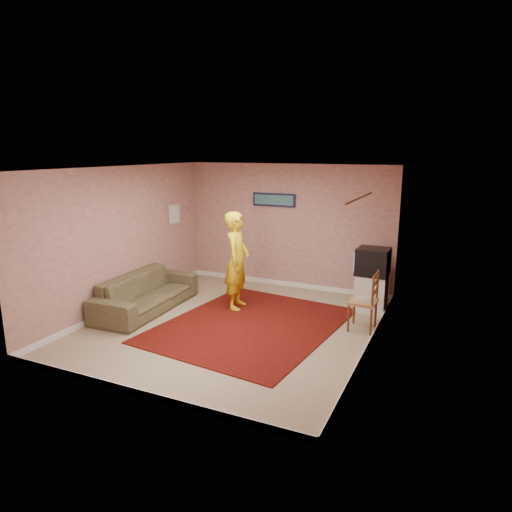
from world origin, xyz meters
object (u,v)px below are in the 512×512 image
at_px(crt_tv, 373,262).
at_px(person, 237,261).
at_px(chair_a, 371,276).
at_px(chair_b, 363,294).
at_px(tv_cabinet, 371,293).
at_px(sofa, 147,292).

height_order(crt_tv, person, person).
bearing_deg(chair_a, chair_b, -72.41).
height_order(tv_cabinet, chair_a, chair_a).
relative_size(tv_cabinet, crt_tv, 1.16).
relative_size(crt_tv, chair_a, 1.21).
distance_m(chair_a, chair_b, 1.36).
relative_size(tv_cabinet, chair_a, 1.40).
bearing_deg(chair_b, tv_cabinet, -176.67).
bearing_deg(person, crt_tv, -79.06).
height_order(crt_tv, sofa, crt_tv).
relative_size(chair_a, sofa, 0.21).
distance_m(chair_b, person, 2.35).
xyz_separation_m(crt_tv, sofa, (-3.74, -1.67, -0.59)).
xyz_separation_m(chair_a, person, (-2.20, -1.26, 0.36)).
height_order(chair_a, chair_b, chair_b).
distance_m(chair_a, sofa, 4.20).
distance_m(crt_tv, person, 2.45).
bearing_deg(chair_b, chair_a, -173.73).
relative_size(crt_tv, sofa, 0.26).
bearing_deg(chair_a, tv_cabinet, -65.06).
xyz_separation_m(chair_a, chair_b, (0.14, -1.36, 0.06)).
bearing_deg(person, tv_cabinet, -79.11).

